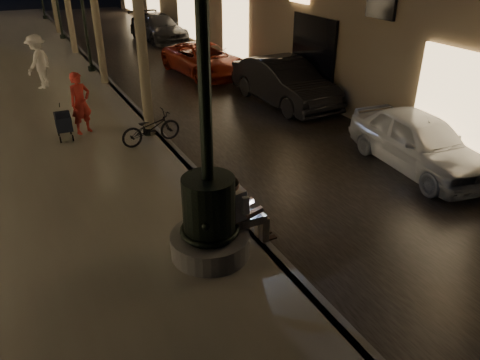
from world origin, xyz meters
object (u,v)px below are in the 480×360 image
car_second (284,82)px  lamp_curb_a (138,24)px  seated_man_laptop (241,209)px  bicycle (151,128)px  car_third (204,59)px  pedestrian_red (81,103)px  car_front (419,142)px  fountain_lamppost (209,204)px  stroller (63,122)px  car_rear (158,28)px  pedestrian_white (38,62)px

car_second → lamp_curb_a: bearing=-170.5°
seated_man_laptop → bicycle: (-0.01, 5.33, -0.31)m
car_second → car_third: car_second is taller
lamp_curb_a → pedestrian_red: (-1.58, 0.97, -2.16)m
lamp_curb_a → car_front: (5.50, -4.76, -2.53)m
lamp_curb_a → car_front: lamp_curb_a is taller
fountain_lamppost → bicycle: size_ratio=3.14×
stroller → car_front: size_ratio=0.24×
seated_man_laptop → pedestrian_red: pedestrian_red is taller
car_rear → bicycle: size_ratio=2.98×
fountain_lamppost → lamp_curb_a: bearing=83.3°
car_front → pedestrian_white: pedestrian_white is taller
bicycle → car_rear: bearing=-24.9°
car_third → car_second: bearing=-85.1°
bicycle → seated_man_laptop: bearing=174.0°
car_rear → bicycle: car_rear is taller
bicycle → car_third: bearing=-39.6°
fountain_lamppost → car_second: (5.92, 7.12, -0.44)m
lamp_curb_a → car_second: (5.22, 1.12, -2.46)m
pedestrian_white → lamp_curb_a: bearing=55.8°
fountain_lamppost → car_second: fountain_lamppost is taller
car_second → bicycle: bearing=-164.0°
car_third → pedestrian_white: pedestrian_white is taller
car_front → pedestrian_red: 9.12m
seated_man_laptop → car_second: 8.88m
seated_man_laptop → car_second: seated_man_laptop is taller
stroller → fountain_lamppost: bearing=-75.1°
fountain_lamppost → pedestrian_white: bearing=96.6°
lamp_curb_a → bicycle: size_ratio=2.90×
car_front → pedestrian_white: bearing=129.9°
stroller → bicycle: bearing=-31.3°
seated_man_laptop → car_front: size_ratio=0.34×
fountain_lamppost → car_third: bearing=67.4°
car_rear → seated_man_laptop: bearing=-108.2°
pedestrian_white → pedestrian_red: bearing=43.0°
lamp_curb_a → car_second: lamp_curb_a is taller
pedestrian_white → seated_man_laptop: bearing=46.7°
car_third → bicycle: car_third is taller
car_front → car_rear: 18.70m
car_front → car_second: size_ratio=0.88×
car_rear → pedestrian_red: bearing=-120.7°
seated_man_laptop → stroller: bearing=107.1°
car_front → car_second: bearing=98.1°
stroller → car_front: 9.40m
car_third → pedestrian_white: bearing=171.0°
seated_man_laptop → stroller: size_ratio=1.43×
car_second → pedestrian_red: size_ratio=2.68×
fountain_lamppost → seated_man_laptop: bearing=-0.0°
car_third → car_rear: 7.97m
lamp_curb_a → seated_man_laptop: bearing=-90.8°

